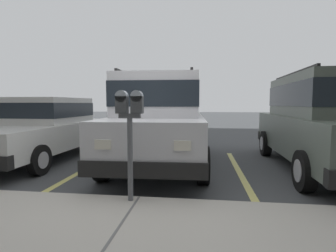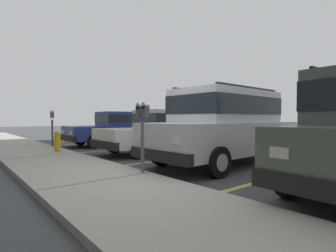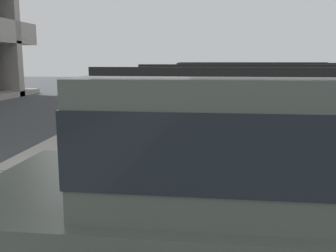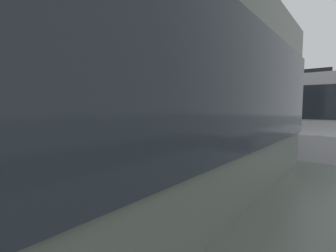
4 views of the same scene
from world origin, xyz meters
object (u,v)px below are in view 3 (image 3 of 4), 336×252
at_px(silver_suv, 255,121).
at_px(parking_meter_far, 151,90).
at_px(blue_coupe, 237,98).
at_px(fire_hydrant, 132,115).
at_px(dark_hatchback, 246,112).
at_px(red_sedan, 291,194).
at_px(parking_meter_near, 97,112).

bearing_deg(silver_suv, parking_meter_far, 20.35).
relative_size(blue_coupe, fire_hydrant, 6.47).
distance_m(blue_coupe, parking_meter_far, 2.92).
bearing_deg(dark_hatchback, red_sedan, 177.54).
relative_size(parking_meter_far, fire_hydrant, 2.04).
height_order(dark_hatchback, fire_hydrant, dark_hatchback).
xyz_separation_m(dark_hatchback, parking_meter_far, (3.44, 2.84, 0.24)).
distance_m(silver_suv, blue_coupe, 6.49).
distance_m(dark_hatchback, blue_coupe, 3.46).
xyz_separation_m(silver_suv, blue_coupe, (6.48, -0.25, -0.27)).
xyz_separation_m(dark_hatchback, blue_coupe, (3.46, -0.08, 0.00)).
relative_size(dark_hatchback, blue_coupe, 1.00).
bearing_deg(fire_hydrant, dark_hatchback, -118.06).
bearing_deg(parking_meter_far, parking_meter_near, 179.75).
bearing_deg(parking_meter_far, red_sedan, -166.09).
height_order(dark_hatchback, blue_coupe, same).
bearing_deg(red_sedan, parking_meter_far, 15.57).
height_order(blue_coupe, parking_meter_far, parking_meter_far).
bearing_deg(dark_hatchback, parking_meter_near, 137.26).
relative_size(silver_suv, red_sedan, 1.00).
height_order(silver_suv, dark_hatchback, silver_suv).
relative_size(red_sedan, blue_coupe, 1.07).
height_order(silver_suv, blue_coupe, silver_suv).
distance_m(silver_suv, parking_meter_far, 6.98).
bearing_deg(fire_hydrant, blue_coupe, -61.24).
bearing_deg(silver_suv, blue_coupe, -4.30).
xyz_separation_m(red_sedan, parking_meter_far, (9.93, 2.46, -0.03)).
bearing_deg(parking_meter_far, fire_hydrant, 169.50).
relative_size(red_sedan, fire_hydrant, 6.90).
height_order(dark_hatchback, parking_meter_far, parking_meter_far).
distance_m(red_sedan, dark_hatchback, 6.51).
bearing_deg(blue_coupe, parking_meter_near, 157.12).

